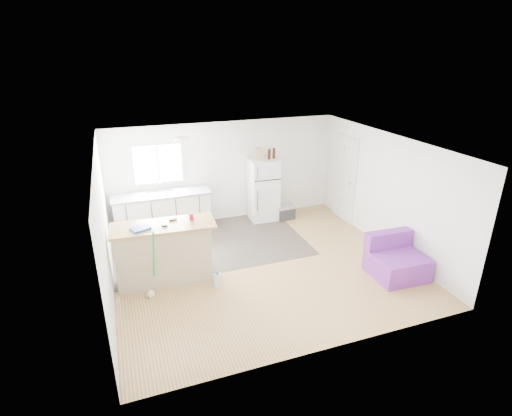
% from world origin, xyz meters
% --- Properties ---
extents(room, '(5.51, 5.01, 2.41)m').
position_xyz_m(room, '(0.00, 0.00, 1.20)').
color(room, olive).
rests_on(room, ground).
extents(vinyl_zone, '(4.05, 2.50, 0.00)m').
position_xyz_m(vinyl_zone, '(-0.73, 1.25, 0.00)').
color(vinyl_zone, '#332C26').
rests_on(vinyl_zone, floor).
extents(window, '(1.18, 0.06, 0.98)m').
position_xyz_m(window, '(-1.55, 2.49, 1.55)').
color(window, white).
rests_on(window, back_wall).
extents(interior_door, '(0.11, 0.92, 2.10)m').
position_xyz_m(interior_door, '(2.72, 1.55, 1.02)').
color(interior_door, white).
rests_on(interior_door, right_wall).
extents(ceiling_fixture, '(0.30, 0.30, 0.07)m').
position_xyz_m(ceiling_fixture, '(-1.20, 1.20, 2.36)').
color(ceiling_fixture, white).
rests_on(ceiling_fixture, ceiling).
extents(kitchen_cabinets, '(2.16, 0.68, 1.25)m').
position_xyz_m(kitchen_cabinets, '(-1.58, 2.17, 0.49)').
color(kitchen_cabinets, white).
rests_on(kitchen_cabinets, floor).
extents(peninsula, '(1.84, 0.81, 1.11)m').
position_xyz_m(peninsula, '(-1.83, 0.11, 0.56)').
color(peninsula, beige).
rests_on(peninsula, floor).
extents(refrigerator, '(0.69, 0.66, 1.52)m').
position_xyz_m(refrigerator, '(0.86, 2.17, 0.76)').
color(refrigerator, white).
rests_on(refrigerator, floor).
extents(cooler, '(0.47, 0.34, 0.35)m').
position_xyz_m(cooler, '(1.36, 1.96, 0.18)').
color(cooler, '#2B2B2E').
rests_on(cooler, floor).
extents(purple_seat, '(0.96, 0.91, 0.76)m').
position_xyz_m(purple_seat, '(2.24, -1.14, 0.28)').
color(purple_seat, '#6C2E98').
rests_on(purple_seat, floor).
extents(cleaner_jug, '(0.14, 0.11, 0.29)m').
position_xyz_m(cleaner_jug, '(-1.00, -0.42, 0.13)').
color(cleaner_jug, silver).
rests_on(cleaner_jug, floor).
extents(mop, '(0.23, 0.35, 1.25)m').
position_xyz_m(mop, '(-2.12, -0.32, 0.23)').
color(mop, green).
rests_on(mop, floor).
extents(red_cup, '(0.11, 0.11, 0.12)m').
position_xyz_m(red_cup, '(-1.29, 0.16, 1.17)').
color(red_cup, red).
rests_on(red_cup, peninsula).
extents(blue_tray, '(0.36, 0.32, 0.04)m').
position_xyz_m(blue_tray, '(-2.19, 0.04, 1.12)').
color(blue_tray, blue).
rests_on(blue_tray, peninsula).
extents(tool_a, '(0.15, 0.08, 0.03)m').
position_xyz_m(tool_a, '(-1.61, 0.24, 1.12)').
color(tool_a, black).
rests_on(tool_a, peninsula).
extents(tool_b, '(0.11, 0.07, 0.03)m').
position_xyz_m(tool_b, '(-1.78, 0.03, 1.12)').
color(tool_b, black).
rests_on(tool_b, peninsula).
extents(cardboard_box, '(0.22, 0.14, 0.30)m').
position_xyz_m(cardboard_box, '(0.73, 2.10, 1.67)').
color(cardboard_box, tan).
rests_on(cardboard_box, refrigerator).
extents(bottle_left, '(0.07, 0.07, 0.25)m').
position_xyz_m(bottle_left, '(0.98, 2.12, 1.64)').
color(bottle_left, '#39130A').
rests_on(bottle_left, refrigerator).
extents(bottle_right, '(0.09, 0.09, 0.25)m').
position_xyz_m(bottle_right, '(1.12, 2.16, 1.64)').
color(bottle_right, '#39130A').
rests_on(bottle_right, refrigerator).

